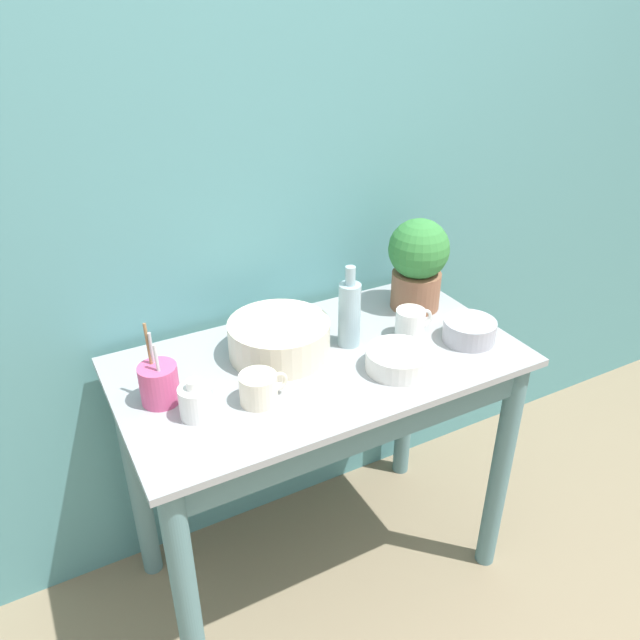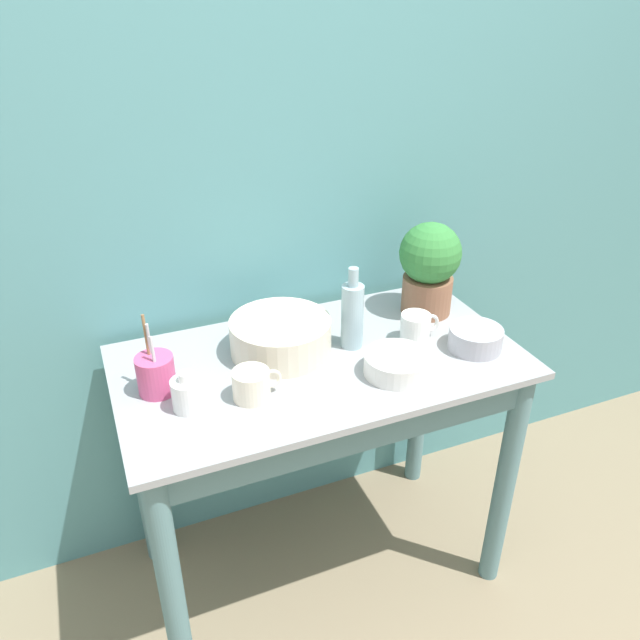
# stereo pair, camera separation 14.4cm
# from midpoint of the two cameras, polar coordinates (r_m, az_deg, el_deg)

# --- Properties ---
(ground_plane) EXTENTS (12.00, 12.00, 0.00)m
(ground_plane) POSITION_cam_midpoint_polar(r_m,az_deg,el_deg) (2.06, 2.12, -26.95)
(ground_plane) COLOR #7F7056
(wall_back) EXTENTS (6.00, 0.05, 2.40)m
(wall_back) POSITION_cam_midpoint_polar(r_m,az_deg,el_deg) (1.81, -7.74, 12.44)
(wall_back) COLOR teal
(wall_back) RESTS_ON ground_plane
(counter_table) EXTENTS (1.08, 0.59, 0.80)m
(counter_table) POSITION_cam_midpoint_polar(r_m,az_deg,el_deg) (1.77, -2.01, -9.07)
(counter_table) COLOR slate
(counter_table) RESTS_ON ground_plane
(potted_plant) EXTENTS (0.18, 0.18, 0.28)m
(potted_plant) POSITION_cam_midpoint_polar(r_m,az_deg,el_deg) (1.88, 6.79, 5.29)
(potted_plant) COLOR #8C5B42
(potted_plant) RESTS_ON counter_table
(bowl_wash_large) EXTENTS (0.28, 0.28, 0.10)m
(bowl_wash_large) POSITION_cam_midpoint_polar(r_m,az_deg,el_deg) (1.68, -6.20, -1.72)
(bowl_wash_large) COLOR beige
(bowl_wash_large) RESTS_ON counter_table
(bottle_tall) EXTENTS (0.06, 0.06, 0.24)m
(bottle_tall) POSITION_cam_midpoint_polar(r_m,az_deg,el_deg) (1.69, 0.28, 0.60)
(bottle_tall) COLOR #93B2BC
(bottle_tall) RESTS_ON counter_table
(bottle_short) EXTENTS (0.08, 0.08, 0.10)m
(bottle_short) POSITION_cam_midpoint_polar(r_m,az_deg,el_deg) (1.49, -14.03, -7.29)
(bottle_short) COLOR white
(bottle_short) RESTS_ON counter_table
(mug_cream) EXTENTS (0.12, 0.09, 0.08)m
(mug_cream) POSITION_cam_midpoint_polar(r_m,az_deg,el_deg) (1.51, -8.32, -6.28)
(mug_cream) COLOR beige
(mug_cream) RESTS_ON counter_table
(mug_white) EXTENTS (0.12, 0.08, 0.08)m
(mug_white) POSITION_cam_midpoint_polar(r_m,az_deg,el_deg) (1.77, 6.02, -0.34)
(mug_white) COLOR white
(mug_white) RESTS_ON counter_table
(bowl_small_steel) EXTENTS (0.15, 0.15, 0.06)m
(bowl_small_steel) POSITION_cam_midpoint_polar(r_m,az_deg,el_deg) (1.78, 11.26, -1.01)
(bowl_small_steel) COLOR #A8A8B2
(bowl_small_steel) RESTS_ON counter_table
(bowl_small_enamel_white) EXTENTS (0.17, 0.17, 0.05)m
(bowl_small_enamel_white) POSITION_cam_midpoint_polar(r_m,az_deg,el_deg) (1.63, 4.67, -3.71)
(bowl_small_enamel_white) COLOR silver
(bowl_small_enamel_white) RESTS_ON counter_table
(utensil_cup) EXTENTS (0.09, 0.09, 0.20)m
(utensil_cup) POSITION_cam_midpoint_polar(r_m,az_deg,el_deg) (1.56, -17.09, -5.64)
(utensil_cup) COLOR #CC4C7F
(utensil_cup) RESTS_ON counter_table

